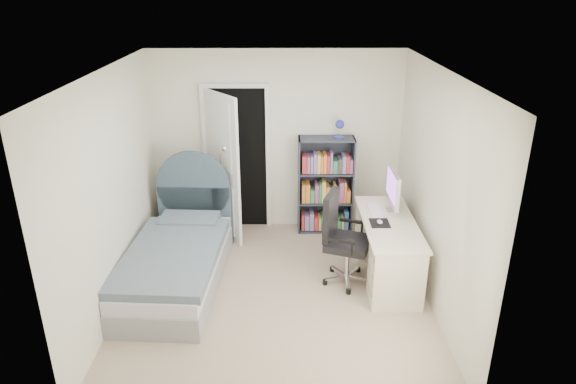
{
  "coord_description": "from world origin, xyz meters",
  "views": [
    {
      "loc": [
        0.1,
        -4.97,
        3.29
      ],
      "look_at": [
        0.14,
        0.42,
        1.07
      ],
      "focal_mm": 32.0,
      "sensor_mm": 36.0,
      "label": 1
    }
  ],
  "objects_px": {
    "floor_lamp": "(224,202)",
    "office_chair": "(341,234)",
    "nightstand": "(180,206)",
    "bookcase": "(326,188)",
    "bed": "(178,259)",
    "desk": "(387,246)"
  },
  "relations": [
    {
      "from": "bookcase",
      "to": "desk",
      "type": "relative_size",
      "value": 1.07
    },
    {
      "from": "nightstand",
      "to": "floor_lamp",
      "type": "height_order",
      "value": "floor_lamp"
    },
    {
      "from": "bed",
      "to": "desk",
      "type": "relative_size",
      "value": 1.44
    },
    {
      "from": "nightstand",
      "to": "floor_lamp",
      "type": "relative_size",
      "value": 0.43
    },
    {
      "from": "nightstand",
      "to": "bookcase",
      "type": "distance_m",
      "value": 2.05
    },
    {
      "from": "bed",
      "to": "office_chair",
      "type": "xyz_separation_m",
      "value": [
        1.89,
        0.01,
        0.31
      ]
    },
    {
      "from": "floor_lamp",
      "to": "office_chair",
      "type": "bearing_deg",
      "value": -35.78
    },
    {
      "from": "floor_lamp",
      "to": "bookcase",
      "type": "relative_size",
      "value": 0.84
    },
    {
      "from": "bed",
      "to": "floor_lamp",
      "type": "distance_m",
      "value": 1.17
    },
    {
      "from": "floor_lamp",
      "to": "office_chair",
      "type": "height_order",
      "value": "floor_lamp"
    },
    {
      "from": "nightstand",
      "to": "office_chair",
      "type": "xyz_separation_m",
      "value": [
        2.11,
        -1.32,
        0.22
      ]
    },
    {
      "from": "nightstand",
      "to": "bookcase",
      "type": "bearing_deg",
      "value": 0.86
    },
    {
      "from": "nightstand",
      "to": "floor_lamp",
      "type": "xyz_separation_m",
      "value": [
        0.65,
        -0.27,
        0.17
      ]
    },
    {
      "from": "desk",
      "to": "office_chair",
      "type": "xyz_separation_m",
      "value": [
        -0.56,
        -0.08,
        0.2
      ]
    },
    {
      "from": "nightstand",
      "to": "desk",
      "type": "relative_size",
      "value": 0.38
    },
    {
      "from": "bookcase",
      "to": "office_chair",
      "type": "distance_m",
      "value": 1.35
    },
    {
      "from": "office_chair",
      "to": "floor_lamp",
      "type": "bearing_deg",
      "value": 144.22
    },
    {
      "from": "desk",
      "to": "office_chair",
      "type": "height_order",
      "value": "desk"
    },
    {
      "from": "bed",
      "to": "office_chair",
      "type": "relative_size",
      "value": 1.98
    },
    {
      "from": "floor_lamp",
      "to": "bookcase",
      "type": "height_order",
      "value": "bookcase"
    },
    {
      "from": "bookcase",
      "to": "office_chair",
      "type": "relative_size",
      "value": 1.46
    },
    {
      "from": "desk",
      "to": "bookcase",
      "type": "bearing_deg",
      "value": 116.56
    }
  ]
}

